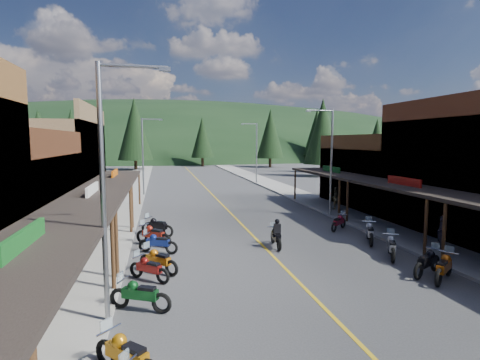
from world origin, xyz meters
TOP-DOWN VIEW (x-y plane):
  - ground at (0.00, 0.00)m, footprint 220.00×220.00m
  - centerline at (0.00, 20.00)m, footprint 0.15×90.00m
  - sidewalk_west at (-8.70, 20.00)m, footprint 3.40×94.00m
  - sidewalk_east at (8.70, 20.00)m, footprint 3.40×94.00m
  - shop_west_3 at (-13.78, 11.30)m, footprint 10.90×10.20m
  - shop_east_2 at (13.78, 1.70)m, footprint 10.90×9.00m
  - shop_east_3 at (13.75, 11.30)m, footprint 10.90×10.20m
  - streetlight_0 at (-6.95, -6.00)m, footprint 2.16×0.18m
  - streetlight_1 at (-6.95, 22.00)m, footprint 2.16×0.18m
  - streetlight_2 at (6.95, 8.00)m, footprint 2.16×0.18m
  - streetlight_3 at (6.95, 30.00)m, footprint 2.16×0.18m
  - ridge_hill at (0.00, 135.00)m, footprint 310.00×140.00m
  - pine_1 at (-24.00, 70.00)m, footprint 5.88×5.88m
  - pine_2 at (-10.00, 58.00)m, footprint 6.72×6.72m
  - pine_3 at (4.00, 66.00)m, footprint 5.04×5.04m
  - pine_4 at (18.00, 60.00)m, footprint 5.88×5.88m
  - pine_5 at (34.00, 72.00)m, footprint 6.72×6.72m
  - pine_6 at (46.00, 64.00)m, footprint 5.04×5.04m
  - pine_7 at (-32.00, 76.00)m, footprint 5.88×5.88m
  - pine_8 at (-22.00, 40.00)m, footprint 4.48×4.48m
  - pine_9 at (24.00, 45.00)m, footprint 4.93×4.93m
  - pine_10 at (-18.00, 50.00)m, footprint 5.38×5.38m
  - pine_11 at (20.00, 38.00)m, footprint 5.82×5.82m
  - bike_west_4 at (-6.28, -8.88)m, footprint 2.07×2.07m
  - bike_west_5 at (-6.15, -5.27)m, footprint 2.28×1.62m
  - bike_west_6 at (-5.93, -2.54)m, footprint 1.96×1.85m
  - bike_west_7 at (-5.56, -1.67)m, footprint 2.03×2.04m
  - bike_west_8 at (-5.59, 1.23)m, footprint 2.17×1.53m
  - bike_west_9 at (-5.83, 2.73)m, footprint 2.27×2.10m
  - bike_west_10 at (-5.65, 4.85)m, footprint 2.25×1.98m
  - bike_east_5 at (5.80, -5.10)m, footprint 2.26×1.93m
  - bike_east_6 at (5.61, -4.37)m, footprint 2.30×1.68m
  - bike_east_7 at (5.53, -1.97)m, footprint 1.74×2.32m
  - bike_east_8 at (6.00, 0.72)m, footprint 1.71×2.44m
  - bike_east_9 at (5.71, 3.87)m, footprint 1.95×1.77m
  - rider_on_bike at (0.62, 1.04)m, footprint 0.87×2.15m
  - pedestrian_east_a at (8.53, -1.73)m, footprint 0.60×0.75m
  - pedestrian_east_b at (8.51, 10.06)m, footprint 0.94×0.58m

SIDE VIEW (x-z plane):
  - ground at x=0.00m, z-range 0.00..0.00m
  - ridge_hill at x=0.00m, z-range -30.00..30.00m
  - centerline at x=0.00m, z-range 0.00..0.01m
  - sidewalk_west at x=-8.70m, z-range 0.00..0.15m
  - sidewalk_east at x=8.70m, z-range 0.00..0.15m
  - bike_east_9 at x=5.71m, z-range 0.00..1.14m
  - bike_west_6 at x=-5.93m, z-range 0.00..1.16m
  - bike_west_8 at x=-5.59m, z-range 0.00..1.19m
  - bike_west_7 at x=-5.56m, z-range 0.00..1.23m
  - bike_west_5 at x=-6.15m, z-range 0.00..1.25m
  - bike_west_4 at x=-6.28m, z-range 0.00..1.25m
  - bike_east_6 at x=5.61m, z-range 0.00..1.26m
  - bike_east_7 at x=5.53m, z-range 0.00..1.28m
  - rider_on_bike at x=0.62m, z-range -0.16..1.44m
  - bike_east_5 at x=5.80m, z-range 0.00..1.28m
  - bike_west_10 at x=-5.65m, z-range 0.00..1.29m
  - bike_west_9 at x=-5.83m, z-range 0.00..1.33m
  - bike_east_8 at x=6.00m, z-range 0.00..1.33m
  - pedestrian_east_a at x=8.53m, z-range 0.15..1.95m
  - pedestrian_east_b at x=8.51m, z-range 0.15..2.00m
  - shop_east_3 at x=13.75m, z-range -0.57..5.63m
  - shop_east_2 at x=13.78m, z-range -0.58..7.62m
  - shop_west_3 at x=-13.78m, z-range -0.58..7.62m
  - streetlight_0 at x=-6.95m, z-range 0.46..8.46m
  - streetlight_1 at x=-6.95m, z-range 0.46..8.46m
  - streetlight_2 at x=6.95m, z-range 0.46..8.46m
  - streetlight_3 at x=6.95m, z-range 0.46..8.46m
  - pine_8 at x=-22.00m, z-range 0.98..10.98m
  - pine_9 at x=24.00m, z-range 0.98..11.78m
  - pine_3 at x=4.00m, z-range 0.98..11.98m
  - pine_6 at x=46.00m, z-range 0.98..11.98m
  - pine_10 at x=-18.00m, z-range 0.98..12.58m
  - pine_11 at x=20.00m, z-range 0.99..13.39m
  - pine_1 at x=-24.00m, z-range 0.99..13.49m
  - pine_4 at x=18.00m, z-range 0.99..13.49m
  - pine_7 at x=-32.00m, z-range 0.99..13.49m
  - pine_2 at x=-10.00m, z-range 0.99..14.99m
  - pine_5 at x=34.00m, z-range 0.99..14.99m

